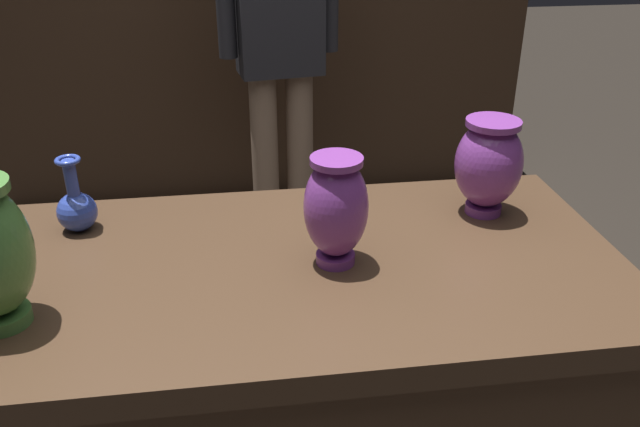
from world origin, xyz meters
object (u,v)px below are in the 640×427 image
at_px(vase_centerpiece, 336,207).
at_px(vase_tall_behind, 76,207).
at_px(visitor_center_back, 279,37).
at_px(vase_right_accent, 489,163).

height_order(vase_centerpiece, vase_tall_behind, vase_centerpiece).
bearing_deg(vase_tall_behind, visitor_center_back, 68.53).
bearing_deg(vase_tall_behind, vase_centerpiece, -21.90).
bearing_deg(vase_right_accent, vase_tall_behind, 177.30).
xyz_separation_m(vase_centerpiece, visitor_center_back, (0.03, 1.52, -0.02)).
height_order(vase_tall_behind, vase_right_accent, vase_right_accent).
relative_size(vase_centerpiece, vase_right_accent, 1.02).
relative_size(vase_right_accent, visitor_center_back, 0.14).
relative_size(vase_tall_behind, visitor_center_back, 0.10).
distance_m(vase_right_accent, visitor_center_back, 1.40).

